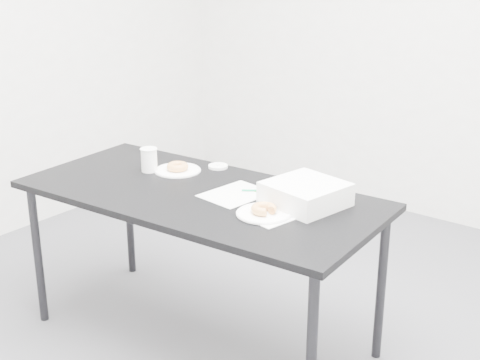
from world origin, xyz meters
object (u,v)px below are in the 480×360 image
Objects in this scene: donut_far at (178,167)px; table at (200,204)px; pen at (256,190)px; scorecard at (236,194)px; bakery_box at (306,194)px; coffee_cup at (149,160)px; donut_near at (264,209)px; plate_near at (264,214)px; plate_far at (178,171)px.

table is at bearing -29.13° from donut_far.
scorecard is at bearing -159.02° from pen.
coffee_cup is at bearing -163.45° from bakery_box.
table is 0.40m from donut_near.
coffee_cup is at bearing 152.90° from pen.
plate_near is 0.70m from plate_far.
pen is at bearing 132.95° from plate_near.
plate_near is 0.70m from donut_far.
plate_near is (0.19, -0.20, -0.00)m from pen.
table is 0.40m from plate_near.
plate_far is 0.77× the size of bakery_box.
table is at bearing -145.03° from scorecard.
donut_near is (0.39, -0.04, 0.09)m from table.
pen is 0.28m from plate_near.
donut_far is 0.14m from coffee_cup.
coffee_cup is (-0.78, 0.11, 0.05)m from plate_near.
donut_near is (0.00, 0.00, 0.02)m from plate_near.
donut_near reaches higher than table.
bakery_box is (0.07, 0.20, 0.02)m from donut_near.
plate_near is (0.24, -0.12, 0.01)m from scorecard.
plate_far is 1.93× the size of coffee_cup.
donut_far is 0.91× the size of coffee_cup.
donut_near is 0.79m from coffee_cup.
donut_near is 1.01× the size of donut_far.
pen is 1.25× the size of donut_far.
pen is at bearing 34.86° from table.
plate_near is at bearing -9.59° from table.
plate_near is at bearing 0.00° from donut_near.
bakery_box reaches higher than plate_far.
scorecard is 0.27m from plate_near.
scorecard is 0.44m from plate_far.
scorecard is 2.15× the size of pen.
coffee_cup reaches higher than bakery_box.
pen is 0.48m from plate_far.
donut_near is at bearing -99.36° from bakery_box.
donut_near is 0.47× the size of plate_far.
coffee_cup is 0.86m from bakery_box.
scorecard is 0.33m from bakery_box.
donut_near is at bearing -16.33° from donut_far.
coffee_cup is (-0.11, -0.09, 0.06)m from plate_far.
donut_near is 0.70m from donut_far.
bakery_box is at bearing 0.55° from donut_far.
coffee_cup is at bearing -141.88° from donut_far.
coffee_cup reaches higher than plate_near.
plate_far is at bearing -169.13° from bakery_box.
table is at bearing -150.25° from bakery_box.
coffee_cup is (-0.59, -0.09, 0.05)m from pen.
plate_far is (-0.67, 0.20, -0.00)m from plate_near.
scorecard is at bearing -10.33° from plate_far.
scorecard is (0.15, 0.08, 0.06)m from table.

